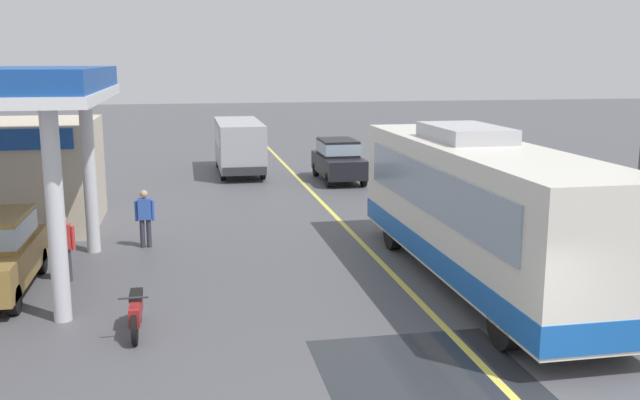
# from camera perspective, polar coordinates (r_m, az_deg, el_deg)

# --- Properties ---
(ground) EXTENTS (120.00, 120.00, 0.00)m
(ground) POSITION_cam_1_polar(r_m,az_deg,el_deg) (29.12, -0.81, 0.79)
(ground) COLOR #4C4C51
(lane_divider_stripe) EXTENTS (0.16, 50.00, 0.01)m
(lane_divider_stripe) POSITION_cam_1_polar(r_m,az_deg,el_deg) (24.31, 1.25, -1.30)
(lane_divider_stripe) COLOR #D8CC4C
(lane_divider_stripe) RESTS_ON ground
(wet_puddle_patch) EXTENTS (3.53, 4.43, 0.01)m
(wet_puddle_patch) POSITION_cam_1_polar(r_m,az_deg,el_deg) (12.25, 9.12, -14.44)
(wet_puddle_patch) COLOR #26282D
(wet_puddle_patch) RESTS_ON ground
(coach_bus_main) EXTENTS (2.60, 11.04, 3.69)m
(coach_bus_main) POSITION_cam_1_polar(r_m,az_deg,el_deg) (17.22, 12.63, -0.97)
(coach_bus_main) COLOR silver
(coach_bus_main) RESTS_ON ground
(minibus_opposing_lane) EXTENTS (2.04, 6.13, 2.44)m
(minibus_opposing_lane) POSITION_cam_1_polar(r_m,az_deg,el_deg) (33.63, -6.53, 4.66)
(minibus_opposing_lane) COLOR #A5A5AD
(minibus_opposing_lane) RESTS_ON ground
(motorcycle_parked_forecourt) EXTENTS (0.55, 1.80, 0.92)m
(motorcycle_parked_forecourt) POSITION_cam_1_polar(r_m,az_deg,el_deg) (14.51, -14.55, -8.61)
(motorcycle_parked_forecourt) COLOR black
(motorcycle_parked_forecourt) RESTS_ON ground
(pedestrian_near_pump) EXTENTS (0.55, 0.22, 1.66)m
(pedestrian_near_pump) POSITION_cam_1_polar(r_m,az_deg,el_deg) (18.10, -19.92, -3.35)
(pedestrian_near_pump) COLOR #33333F
(pedestrian_near_pump) RESTS_ON ground
(pedestrian_by_shop) EXTENTS (0.55, 0.22, 1.66)m
(pedestrian_by_shop) POSITION_cam_1_polar(r_m,az_deg,el_deg) (20.73, -13.89, -1.20)
(pedestrian_by_shop) COLOR #33333F
(pedestrian_by_shop) RESTS_ON ground
(car_trailing_behind_bus) EXTENTS (1.70, 4.20, 1.82)m
(car_trailing_behind_bus) POSITION_cam_1_polar(r_m,az_deg,el_deg) (31.31, 1.48, 3.40)
(car_trailing_behind_bus) COLOR black
(car_trailing_behind_bus) RESTS_ON ground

